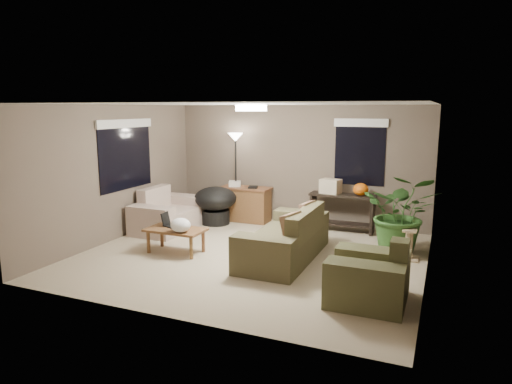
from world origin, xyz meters
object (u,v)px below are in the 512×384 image
at_px(console_table, 342,210).
at_px(papasan_chair, 215,202).
at_px(armchair, 369,279).
at_px(houseplant, 401,222).
at_px(cat_scratching_post, 409,247).
at_px(main_sofa, 287,241).
at_px(loveseat, 168,215).
at_px(coffee_table, 176,232).
at_px(desk, 245,204).
at_px(floor_lamp, 236,148).

relative_size(console_table, papasan_chair, 1.31).
height_order(armchair, houseplant, houseplant).
distance_m(console_table, cat_scratching_post, 1.93).
bearing_deg(main_sofa, loveseat, 164.15).
distance_m(main_sofa, houseplant, 2.02).
distance_m(coffee_table, cat_scratching_post, 3.88).
bearing_deg(desk, armchair, -45.59).
xyz_separation_m(main_sofa, console_table, (0.47, 2.05, 0.14)).
distance_m(desk, console_table, 2.12).
bearing_deg(papasan_chair, floor_lamp, 59.90).
bearing_deg(cat_scratching_post, coffee_table, -162.59).
relative_size(papasan_chair, houseplant, 0.73).
height_order(armchair, papasan_chair, armchair).
distance_m(coffee_table, papasan_chair, 2.04).
height_order(desk, houseplant, houseplant).
distance_m(houseplant, cat_scratching_post, 0.52).
xyz_separation_m(houseplant, cat_scratching_post, (0.17, -0.38, -0.32)).
relative_size(console_table, cat_scratching_post, 2.60).
xyz_separation_m(loveseat, floor_lamp, (0.96, 1.23, 1.30)).
distance_m(main_sofa, papasan_chair, 2.67).
distance_m(desk, papasan_chair, 0.68).
bearing_deg(floor_lamp, houseplant, -14.78).
xyz_separation_m(armchair, desk, (-3.18, 3.24, 0.08)).
xyz_separation_m(main_sofa, armchair, (1.52, -1.19, 0.00)).
bearing_deg(coffee_table, console_table, 47.10).
distance_m(main_sofa, floor_lamp, 3.06).
xyz_separation_m(loveseat, cat_scratching_post, (4.69, -0.09, -0.08)).
relative_size(armchair, desk, 0.91).
relative_size(armchair, cat_scratching_post, 2.00).
bearing_deg(coffee_table, armchair, -12.60).
bearing_deg(console_table, desk, -179.99).
xyz_separation_m(armchair, houseplant, (0.16, 2.29, 0.23)).
bearing_deg(papasan_chair, loveseat, -131.87).
xyz_separation_m(papasan_chair, floor_lamp, (0.27, 0.46, 1.13)).
relative_size(desk, papasan_chair, 1.11).
bearing_deg(cat_scratching_post, floor_lamp, 160.55).
relative_size(main_sofa, console_table, 1.69).
height_order(main_sofa, papasan_chair, main_sofa).
bearing_deg(houseplant, main_sofa, -146.88).
bearing_deg(houseplant, desk, 164.10).
bearing_deg(armchair, loveseat, 155.35).
relative_size(coffee_table, papasan_chair, 1.01).
bearing_deg(cat_scratching_post, houseplant, 114.45).
relative_size(armchair, houseplant, 0.74).
height_order(main_sofa, console_table, main_sofa).
bearing_deg(loveseat, main_sofa, -15.85).
xyz_separation_m(desk, papasan_chair, (-0.49, -0.47, 0.09)).
bearing_deg(armchair, papasan_chair, 142.91).
distance_m(main_sofa, loveseat, 2.95).
relative_size(houseplant, cat_scratching_post, 2.72).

